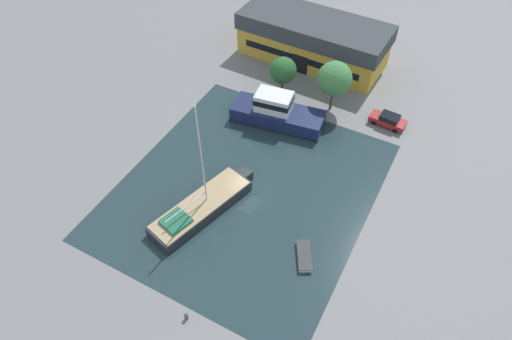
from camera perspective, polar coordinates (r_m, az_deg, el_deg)
ground_plane at (r=49.70m, az=-1.19°, el=-2.41°), size 440.00×440.00×0.00m
water_canal at (r=49.69m, az=-1.19°, el=-2.41°), size 25.75×29.02×0.01m
warehouse_building at (r=67.44m, az=7.16°, el=15.90°), size 21.16×9.01×6.17m
quay_tree_near_building at (r=57.44m, az=9.80°, el=11.18°), size 4.31×4.31×6.80m
quay_tree_by_water at (r=60.04m, az=3.40°, el=12.30°), size 3.50×3.50×5.30m
parked_car at (r=58.83m, az=16.19°, el=6.03°), size 4.53×2.18×1.56m
sailboat_moored at (r=47.63m, az=-6.77°, el=-4.52°), size 6.41×13.01×13.62m
motor_cruiser at (r=56.58m, az=2.59°, el=7.23°), size 11.94×5.58×4.16m
small_dinghy at (r=44.63m, az=6.05°, el=-10.63°), size 2.81×3.63×0.51m
mooring_bollard at (r=41.75m, az=-8.72°, el=-17.60°), size 0.35×0.35×0.82m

